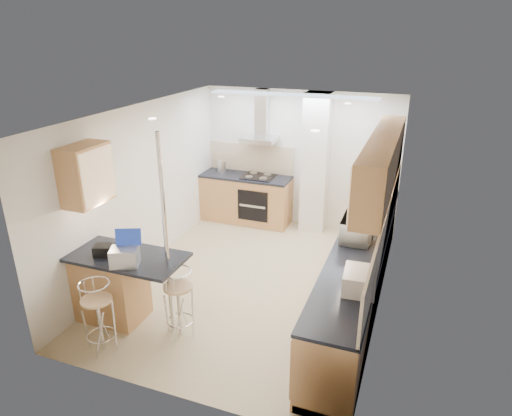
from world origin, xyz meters
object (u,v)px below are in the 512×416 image
(bar_stool_end, at_px, (179,303))
(bread_bin, at_px, (360,281))
(laptop, at_px, (125,257))
(bar_stool_near, at_px, (99,317))
(microwave, at_px, (357,229))

(bar_stool_end, bearing_deg, bread_bin, -62.27)
(bar_stool_end, xyz_separation_m, bread_bin, (2.05, 0.26, 0.58))
(laptop, height_order, bar_stool_near, laptop)
(bar_stool_end, distance_m, bread_bin, 2.15)
(bar_stool_near, xyz_separation_m, bread_bin, (2.76, 0.83, 0.58))
(laptop, height_order, bar_stool_end, laptop)
(laptop, bearing_deg, microwave, 11.31)
(bread_bin, bearing_deg, bar_stool_near, -167.25)
(microwave, distance_m, bread_bin, 1.25)
(microwave, xyz_separation_m, bar_stool_end, (-1.83, -1.49, -0.63))
(laptop, distance_m, bar_stool_end, 0.85)
(bar_stool_near, xyz_separation_m, bar_stool_end, (0.72, 0.56, -0.00))
(microwave, bearing_deg, laptop, 124.09)
(bar_stool_near, bearing_deg, bread_bin, 26.75)
(microwave, xyz_separation_m, bread_bin, (0.22, -1.23, -0.04))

